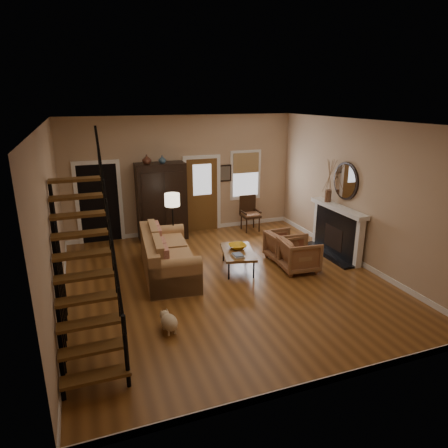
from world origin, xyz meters
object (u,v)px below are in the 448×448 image
object	(u,v)px
sofa	(168,255)
side_chair	(250,214)
armchair_left	(299,255)
armchair_right	(284,246)
coffee_table	(238,260)
floor_lamp	(173,225)
armoire	(162,202)

from	to	relation	value
sofa	side_chair	distance (m)	3.63
armchair_left	armchair_right	bearing A→B (deg)	6.40
coffee_table	armchair_left	xyz separation A→B (m)	(1.27, -0.51, 0.15)
sofa	armchair_left	bearing A→B (deg)	-11.29
sofa	coffee_table	xyz separation A→B (m)	(1.53, -0.31, -0.23)
floor_lamp	side_chair	bearing A→B (deg)	24.14
sofa	side_chair	xyz separation A→B (m)	(2.91, 2.16, 0.06)
armoire	floor_lamp	bearing A→B (deg)	-90.07
coffee_table	armchair_left	bearing A→B (deg)	-21.73
sofa	armchair_right	xyz separation A→B (m)	(2.79, -0.16, -0.10)
floor_lamp	armoire	bearing A→B (deg)	89.93
armchair_left	floor_lamp	bearing A→B (deg)	58.41
armoire	sofa	size ratio (longest dim) A/B	0.87
coffee_table	side_chair	xyz separation A→B (m)	(1.38, 2.46, 0.29)
armchair_left	side_chair	xyz separation A→B (m)	(0.11, 2.97, 0.14)
coffee_table	side_chair	world-z (taller)	side_chair
sofa	coffee_table	bearing A→B (deg)	-6.41
armchair_left	sofa	bearing A→B (deg)	79.06
sofa	side_chair	size ratio (longest dim) A/B	2.36
armoire	sofa	bearing A→B (deg)	-98.75
armoire	side_chair	bearing A→B (deg)	-4.48
sofa	armchair_left	distance (m)	2.92
sofa	armchair_left	xyz separation A→B (m)	(2.80, -0.81, -0.08)
armoire	side_chair	distance (m)	2.61
floor_lamp	sofa	bearing A→B (deg)	-109.59
armoire	armchair_right	world-z (taller)	armoire
coffee_table	side_chair	bearing A→B (deg)	60.67
sofa	armoire	bearing A→B (deg)	86.14
armoire	sofa	world-z (taller)	armoire
armoire	sofa	xyz separation A→B (m)	(-0.36, -2.36, -0.60)
armoire	armchair_right	bearing A→B (deg)	-46.01
armoire	armchair_left	world-z (taller)	armoire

